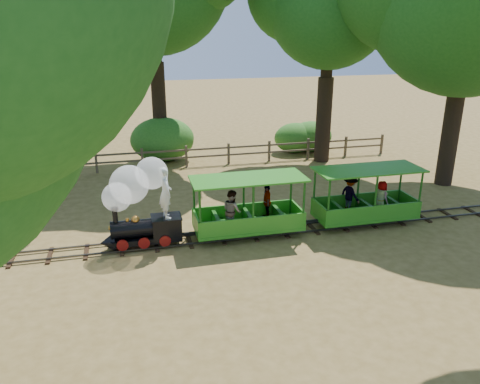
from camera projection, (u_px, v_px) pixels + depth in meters
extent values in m
plane|color=#A18145|center=(253.00, 235.00, 14.64)|extent=(90.00, 90.00, 0.00)
cube|color=#3F3D3A|center=(256.00, 237.00, 14.34)|extent=(22.00, 0.05, 0.05)
cube|color=#3F3D3A|center=(251.00, 229.00, 14.89)|extent=(22.00, 0.05, 0.05)
cube|color=#382314|center=(253.00, 234.00, 14.63)|extent=(0.12, 1.00, 0.05)
cube|color=#382314|center=(86.00, 252.00, 13.50)|extent=(0.12, 1.00, 0.05)
cube|color=#382314|center=(396.00, 219.00, 15.76)|extent=(0.12, 1.00, 0.05)
cube|color=black|center=(147.00, 238.00, 13.81)|extent=(2.05, 0.65, 0.17)
cylinder|color=black|center=(135.00, 228.00, 13.62)|extent=(1.30, 0.52, 0.52)
cylinder|color=black|center=(115.00, 215.00, 13.35)|extent=(0.15, 0.15, 0.41)
sphere|color=orange|center=(135.00, 220.00, 13.54)|extent=(0.24, 0.24, 0.24)
cylinder|color=orange|center=(127.00, 220.00, 13.48)|extent=(0.09, 0.09, 0.09)
cube|color=black|center=(167.00, 226.00, 13.83)|extent=(0.84, 0.65, 0.51)
cube|color=black|center=(166.00, 217.00, 13.74)|extent=(0.88, 0.71, 0.04)
cone|color=black|center=(108.00, 243.00, 13.57)|extent=(0.42, 0.60, 0.60)
cylinder|color=orange|center=(110.00, 228.00, 13.44)|extent=(0.09, 0.13, 0.13)
cylinder|color=maroon|center=(123.00, 245.00, 13.35)|extent=(0.33, 0.06, 0.33)
cylinder|color=maroon|center=(122.00, 236.00, 13.96)|extent=(0.33, 0.06, 0.33)
cylinder|color=maroon|center=(144.00, 243.00, 13.48)|extent=(0.33, 0.06, 0.33)
cylinder|color=maroon|center=(143.00, 234.00, 14.10)|extent=(0.33, 0.06, 0.33)
cylinder|color=maroon|center=(165.00, 241.00, 13.62)|extent=(0.33, 0.06, 0.33)
cylinder|color=maroon|center=(163.00, 232.00, 14.23)|extent=(0.33, 0.06, 0.33)
sphere|color=white|center=(117.00, 197.00, 13.24)|extent=(0.84, 0.84, 0.84)
sphere|color=white|center=(129.00, 185.00, 13.26)|extent=(1.12, 1.12, 1.12)
sphere|color=white|center=(152.00, 173.00, 13.36)|extent=(0.93, 0.93, 0.93)
imported|color=white|center=(165.00, 193.00, 13.42)|extent=(0.46, 0.62, 1.54)
cube|color=#2F8A1E|center=(248.00, 226.00, 14.50)|extent=(3.31, 1.27, 0.10)
cube|color=#175313|center=(248.00, 230.00, 14.54)|extent=(2.98, 0.49, 0.14)
cube|color=#2F8A1E|center=(253.00, 225.00, 13.86)|extent=(3.31, 0.06, 0.49)
cube|color=#2F8A1E|center=(243.00, 211.00, 14.94)|extent=(3.31, 0.06, 0.49)
cube|color=#2F8A1E|center=(248.00, 179.00, 13.97)|extent=(3.46, 1.41, 0.05)
cylinder|color=#175313|center=(200.00, 215.00, 13.35)|extent=(0.07, 0.07, 1.56)
cylinder|color=#175313|center=(194.00, 201.00, 14.40)|extent=(0.07, 0.07, 1.56)
cylinder|color=#175313|center=(304.00, 205.00, 14.07)|extent=(0.07, 0.07, 1.56)
cylinder|color=#175313|center=(291.00, 193.00, 15.12)|extent=(0.07, 0.07, 1.56)
cube|color=#175313|center=(217.00, 222.00, 14.19)|extent=(0.12, 1.07, 0.39)
cube|color=#175313|center=(248.00, 219.00, 14.42)|extent=(0.12, 1.07, 0.39)
cube|color=#175313|center=(279.00, 216.00, 14.64)|extent=(0.12, 1.07, 0.39)
cylinder|color=black|center=(217.00, 237.00, 13.98)|extent=(0.27, 0.06, 0.27)
cylinder|color=black|center=(213.00, 228.00, 14.59)|extent=(0.27, 0.06, 0.27)
cylinder|color=black|center=(284.00, 230.00, 14.46)|extent=(0.27, 0.06, 0.27)
cylinder|color=black|center=(277.00, 221.00, 15.07)|extent=(0.27, 0.06, 0.27)
imported|color=gray|center=(232.00, 211.00, 13.88)|extent=(0.66, 0.74, 1.28)
imported|color=gray|center=(267.00, 202.00, 14.82)|extent=(0.39, 0.70, 1.13)
cube|color=#2F8A1E|center=(364.00, 215.00, 15.39)|extent=(3.31, 1.27, 0.10)
cube|color=#175313|center=(364.00, 218.00, 15.43)|extent=(2.98, 0.49, 0.14)
cube|color=#2F8A1E|center=(374.00, 213.00, 14.75)|extent=(3.31, 0.06, 0.49)
cube|color=#2F8A1E|center=(357.00, 200.00, 15.84)|extent=(3.31, 0.06, 0.49)
cube|color=#2F8A1E|center=(369.00, 169.00, 14.87)|extent=(3.46, 1.41, 0.05)
cylinder|color=#175313|center=(329.00, 203.00, 14.25)|extent=(0.07, 0.07, 1.56)
cylinder|color=#175313|center=(314.00, 191.00, 15.30)|extent=(0.07, 0.07, 1.56)
cylinder|color=#175313|center=(420.00, 194.00, 14.96)|extent=(0.07, 0.07, 1.56)
cylinder|color=#175313|center=(400.00, 183.00, 16.01)|extent=(0.07, 0.07, 1.56)
cube|color=#175313|center=(337.00, 211.00, 15.09)|extent=(0.12, 1.07, 0.39)
cube|color=#175313|center=(365.00, 208.00, 15.31)|extent=(0.12, 1.07, 0.39)
cube|color=#175313|center=(392.00, 205.00, 15.54)|extent=(0.12, 1.07, 0.39)
cylinder|color=black|center=(339.00, 224.00, 14.88)|extent=(0.27, 0.06, 0.27)
cylinder|color=black|center=(330.00, 216.00, 15.48)|extent=(0.27, 0.06, 0.27)
cylinder|color=black|center=(398.00, 218.00, 15.36)|extent=(0.27, 0.06, 0.27)
cylinder|color=black|center=(388.00, 210.00, 15.96)|extent=(0.27, 0.06, 0.27)
imported|color=gray|center=(350.00, 194.00, 15.37)|extent=(0.67, 0.89, 1.23)
imported|color=gray|center=(381.00, 197.00, 15.22)|extent=(0.47, 0.61, 1.11)
cylinder|color=#2D2116|center=(160.00, 113.00, 22.10)|extent=(0.66, 0.66, 4.63)
cylinder|color=#2D2116|center=(155.00, 31.00, 20.88)|extent=(0.50, 0.50, 2.65)
cylinder|color=#2D2116|center=(324.00, 120.00, 22.08)|extent=(0.72, 0.72, 3.95)
cylinder|color=#2D2116|center=(328.00, 52.00, 21.03)|extent=(0.54, 0.54, 2.26)
sphere|color=#1B551A|center=(330.00, 5.00, 20.38)|extent=(5.53, 5.53, 5.53)
cylinder|color=#2D2116|center=(450.00, 137.00, 18.75)|extent=(0.68, 0.68, 3.94)
cylinder|color=#2D2116|center=(462.00, 57.00, 17.72)|extent=(0.51, 0.51, 2.25)
cube|color=brown|center=(48.00, 165.00, 20.21)|extent=(0.10, 0.10, 1.00)
cube|color=brown|center=(96.00, 162.00, 20.66)|extent=(0.10, 0.10, 1.00)
cube|color=brown|center=(142.00, 159.00, 21.11)|extent=(0.10, 0.10, 1.00)
cube|color=brown|center=(186.00, 156.00, 21.56)|extent=(0.10, 0.10, 1.00)
cube|color=brown|center=(229.00, 154.00, 22.01)|extent=(0.10, 0.10, 1.00)
cube|color=brown|center=(269.00, 151.00, 22.46)|extent=(0.10, 0.10, 1.00)
cube|color=brown|center=(308.00, 149.00, 22.92)|extent=(0.10, 0.10, 1.00)
cube|color=brown|center=(346.00, 146.00, 23.37)|extent=(0.10, 0.10, 1.00)
cube|color=brown|center=(382.00, 144.00, 23.82)|extent=(0.10, 0.10, 1.00)
cube|color=brown|center=(208.00, 149.00, 21.69)|extent=(18.00, 0.06, 0.08)
cube|color=brown|center=(208.00, 156.00, 21.80)|extent=(18.00, 0.06, 0.08)
ellipsoid|color=#2D6B1E|center=(4.00, 155.00, 20.87)|extent=(2.08, 1.60, 1.44)
ellipsoid|color=#2D6B1E|center=(162.00, 140.00, 22.35)|extent=(3.04, 2.34, 2.11)
ellipsoid|color=#2D6B1E|center=(295.00, 138.00, 23.97)|extent=(2.21, 1.70, 1.53)
ellipsoid|color=#2D6B1E|center=(310.00, 137.00, 24.15)|extent=(2.27, 1.75, 1.57)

